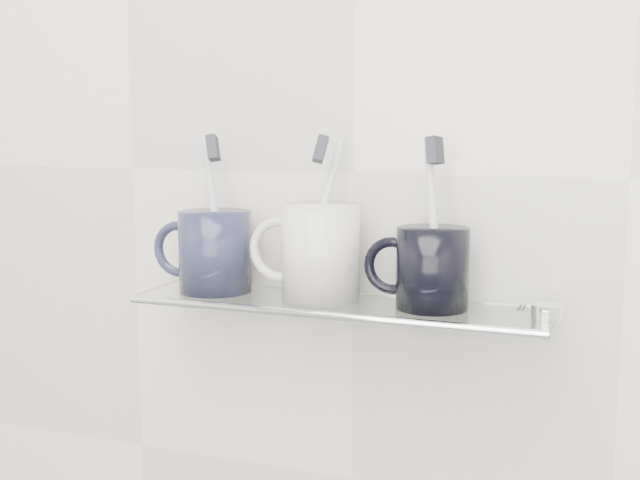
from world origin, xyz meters
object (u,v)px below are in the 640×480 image
at_px(mug_center, 321,252).
at_px(mug_right, 432,268).
at_px(shelf_glass, 337,305).
at_px(mug_left, 215,251).

relative_size(mug_center, mug_right, 1.24).
height_order(shelf_glass, mug_left, mug_left).
bearing_deg(shelf_glass, mug_center, 167.59).
bearing_deg(mug_left, mug_right, -23.27).
xyz_separation_m(shelf_glass, mug_right, (0.11, 0.00, 0.05)).
bearing_deg(mug_left, mug_center, -23.27).
bearing_deg(mug_center, mug_right, 9.28).
distance_m(shelf_glass, mug_left, 0.17).
height_order(shelf_glass, mug_right, mug_right).
xyz_separation_m(shelf_glass, mug_left, (-0.17, 0.00, 0.06)).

